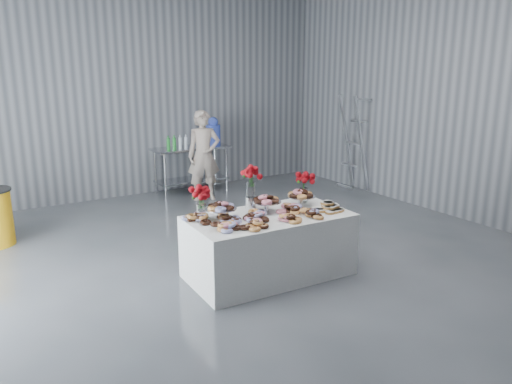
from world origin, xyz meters
TOP-DOWN VIEW (x-y plane):
  - ground at (0.00, 0.00)m, footprint 9.00×9.00m
  - room_walls at (-0.27, 0.07)m, footprint 8.04×9.04m
  - display_table at (0.06, -0.08)m, footprint 1.94×1.07m
  - prep_table at (0.98, 4.10)m, footprint 1.50×0.60m
  - donut_mounds at (0.06, -0.13)m, footprint 1.83×0.87m
  - cake_stand_left at (-0.48, 0.09)m, footprint 0.36×0.36m
  - cake_stand_mid at (0.12, 0.07)m, footprint 0.36×0.36m
  - cake_stand_right at (0.62, 0.05)m, footprint 0.36×0.36m
  - danish_pile at (0.80, -0.26)m, footprint 0.48×0.48m
  - bouquet_left at (-0.68, 0.20)m, footprint 0.26×0.26m
  - bouquet_right at (0.77, 0.19)m, footprint 0.26×0.26m
  - bouquet_center at (0.02, 0.27)m, footprint 0.26×0.26m
  - water_jug at (1.48, 4.10)m, footprint 0.28×0.28m
  - drink_bottles at (0.66, 4.00)m, footprint 0.54×0.08m
  - person at (0.95, 3.46)m, footprint 0.69×0.55m
  - stepladder at (3.75, 2.50)m, footprint 0.69×0.48m

SIDE VIEW (x-z plane):
  - ground at x=0.00m, z-range 0.00..0.00m
  - display_table at x=0.06m, z-range 0.00..0.75m
  - prep_table at x=0.98m, z-range 0.17..1.07m
  - donut_mounds at x=0.06m, z-range 0.75..0.84m
  - danish_pile at x=0.80m, z-range 0.75..0.86m
  - person at x=0.95m, z-range 0.00..1.66m
  - cake_stand_left at x=-0.48m, z-range 0.80..0.98m
  - cake_stand_mid at x=0.12m, z-range 0.80..0.98m
  - cake_stand_right at x=0.62m, z-range 0.80..0.98m
  - stepladder at x=3.75m, z-range 0.00..1.92m
  - drink_bottles at x=0.66m, z-range 0.90..1.17m
  - bouquet_left at x=-0.68m, z-range 0.84..1.26m
  - bouquet_right at x=0.77m, z-range 0.84..1.26m
  - bouquet_center at x=0.02m, z-range 0.84..1.41m
  - water_jug at x=1.48m, z-range 0.87..1.43m
  - room_walls at x=-0.27m, z-range 0.63..4.65m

